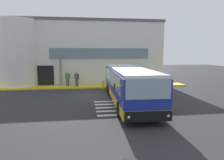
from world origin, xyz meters
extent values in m
cube|color=#2B2B2D|center=(0.00, 0.00, -0.01)|extent=(80.00, 90.00, 0.02)
cube|color=silver|center=(2.00, -6.00, 0.00)|extent=(4.40, 0.36, 0.01)
cube|color=silver|center=(2.00, -5.10, 0.00)|extent=(4.40, 0.36, 0.01)
cube|color=silver|center=(2.00, -4.20, 0.00)|extent=(4.40, 0.36, 0.01)
cube|color=silver|center=(2.00, -3.30, 0.00)|extent=(4.40, 0.36, 0.01)
cube|color=silver|center=(2.00, -2.40, 0.00)|extent=(4.40, 0.36, 0.01)
cube|color=silver|center=(0.00, 12.00, 3.77)|extent=(17.61, 12.00, 7.54)
cube|color=#56565B|center=(0.00, 12.00, 7.69)|extent=(17.81, 12.20, 0.30)
cylinder|color=silver|center=(-8.31, 6.50, 3.77)|extent=(4.40, 4.40, 7.54)
cube|color=black|center=(-5.31, 5.95, 1.20)|extent=(1.80, 0.16, 2.40)
cube|color=slate|center=(1.00, 5.96, 3.80)|extent=(11.61, 0.10, 1.20)
cube|color=yellow|center=(0.00, 4.80, 0.07)|extent=(21.61, 2.00, 0.15)
cylinder|color=slate|center=(-3.56, 5.40, 1.98)|extent=(0.28, 0.28, 3.66)
cube|color=navy|center=(2.42, -2.75, 1.42)|extent=(2.91, 11.31, 2.15)
cube|color=#F2AD19|center=(2.42, -2.75, 0.62)|extent=(2.95, 11.35, 0.55)
cube|color=silver|center=(2.42, -2.75, 2.60)|extent=(2.80, 11.10, 0.20)
cube|color=#8C9EAD|center=(2.24, -8.31, 2.02)|extent=(2.35, 0.20, 1.05)
cube|color=#8C9EAD|center=(3.73, -2.49, 1.92)|extent=(0.36, 10.03, 0.95)
cube|color=#8C9EAD|center=(1.14, -2.41, 1.92)|extent=(0.36, 10.03, 0.95)
cube|color=black|center=(2.24, -8.31, 2.38)|extent=(2.15, 0.17, 0.28)
cube|color=black|center=(2.24, -8.44, 0.63)|extent=(2.46, 0.28, 0.52)
sphere|color=beige|center=(3.26, -8.52, 0.65)|extent=(0.18, 0.18, 0.18)
sphere|color=beige|center=(1.21, -8.45, 0.65)|extent=(0.18, 0.18, 0.18)
cylinder|color=#B7B7BF|center=(0.76, -8.07, 2.17)|extent=(0.40, 0.06, 0.05)
cube|color=black|center=(0.56, -8.06, 2.17)|extent=(0.05, 0.20, 0.28)
cylinder|color=black|center=(3.47, -6.60, 0.50)|extent=(0.33, 1.01, 1.00)
cylinder|color=black|center=(1.13, -6.53, 0.50)|extent=(0.33, 1.01, 1.00)
cylinder|color=black|center=(3.68, -0.38, 0.50)|extent=(0.33, 1.01, 1.00)
cylinder|color=black|center=(1.33, -0.30, 0.50)|extent=(0.33, 1.01, 1.00)
cylinder|color=black|center=(3.72, 0.92, 0.50)|extent=(0.33, 1.01, 1.00)
cylinder|color=black|center=(1.37, 1.00, 0.50)|extent=(0.33, 1.01, 1.00)
cylinder|color=#4C4233|center=(-2.66, 4.82, 0.57)|extent=(0.15, 0.15, 0.85)
cylinder|color=#4C4233|center=(-2.86, 4.86, 0.57)|extent=(0.15, 0.15, 0.85)
cube|color=#338C4C|center=(-2.76, 4.84, 1.29)|extent=(0.41, 0.28, 0.58)
sphere|color=tan|center=(-2.76, 4.84, 1.71)|extent=(0.23, 0.23, 0.23)
cylinder|color=#338C4C|center=(-2.51, 4.80, 1.24)|extent=(0.09, 0.09, 0.55)
cylinder|color=#338C4C|center=(-3.01, 4.88, 1.24)|extent=(0.09, 0.09, 0.55)
cylinder|color=#4C4233|center=(-1.66, 4.27, 0.57)|extent=(0.15, 0.15, 0.85)
cylinder|color=#4C4233|center=(-1.82, 4.38, 0.57)|extent=(0.15, 0.15, 0.85)
cube|color=#4C4751|center=(-1.74, 4.33, 1.29)|extent=(0.44, 0.39, 0.58)
sphere|color=tan|center=(-1.74, 4.33, 1.71)|extent=(0.23, 0.23, 0.23)
cylinder|color=#4C4751|center=(-1.53, 4.19, 1.24)|extent=(0.09, 0.09, 0.55)
cylinder|color=#4C4751|center=(-1.95, 4.47, 1.24)|extent=(0.09, 0.09, 0.55)
cylinder|color=yellow|center=(1.08, 3.60, 0.45)|extent=(0.18, 0.18, 0.90)
camera|label=1|loc=(-0.98, -18.06, 3.82)|focal=32.55mm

